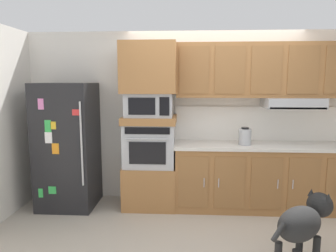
{
  "coord_description": "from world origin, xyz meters",
  "views": [
    {
      "loc": [
        -0.4,
        -3.47,
        1.78
      ],
      "look_at": [
        -0.64,
        0.57,
        1.19
      ],
      "focal_mm": 32.72,
      "sensor_mm": 36.0,
      "label": 1
    }
  ],
  "objects_px": {
    "built_in_oven": "(150,144)",
    "microwave": "(150,105)",
    "electric_kettle": "(245,137)",
    "dog": "(304,221)",
    "refrigerator": "(68,146)"
  },
  "relations": [
    {
      "from": "built_in_oven",
      "to": "microwave",
      "type": "xyz_separation_m",
      "value": [
        0.0,
        -0.0,
        0.56
      ]
    },
    {
      "from": "built_in_oven",
      "to": "electric_kettle",
      "type": "xyz_separation_m",
      "value": [
        1.31,
        -0.05,
        0.13
      ]
    },
    {
      "from": "built_in_oven",
      "to": "electric_kettle",
      "type": "height_order",
      "value": "built_in_oven"
    },
    {
      "from": "electric_kettle",
      "to": "dog",
      "type": "relative_size",
      "value": 0.3
    },
    {
      "from": "refrigerator",
      "to": "microwave",
      "type": "distance_m",
      "value": 1.3
    },
    {
      "from": "refrigerator",
      "to": "dog",
      "type": "bearing_deg",
      "value": -25.35
    },
    {
      "from": "refrigerator",
      "to": "dog",
      "type": "relative_size",
      "value": 2.18
    },
    {
      "from": "refrigerator",
      "to": "microwave",
      "type": "xyz_separation_m",
      "value": [
        1.16,
        0.07,
        0.58
      ]
    },
    {
      "from": "microwave",
      "to": "dog",
      "type": "distance_m",
      "value": 2.38
    },
    {
      "from": "refrigerator",
      "to": "built_in_oven",
      "type": "distance_m",
      "value": 1.17
    },
    {
      "from": "electric_kettle",
      "to": "dog",
      "type": "xyz_separation_m",
      "value": [
        0.33,
        -1.35,
        -0.57
      ]
    },
    {
      "from": "refrigerator",
      "to": "electric_kettle",
      "type": "height_order",
      "value": "refrigerator"
    },
    {
      "from": "microwave",
      "to": "refrigerator",
      "type": "bearing_deg",
      "value": -176.67
    },
    {
      "from": "built_in_oven",
      "to": "electric_kettle",
      "type": "relative_size",
      "value": 2.92
    },
    {
      "from": "built_in_oven",
      "to": "dog",
      "type": "bearing_deg",
      "value": -40.39
    }
  ]
}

